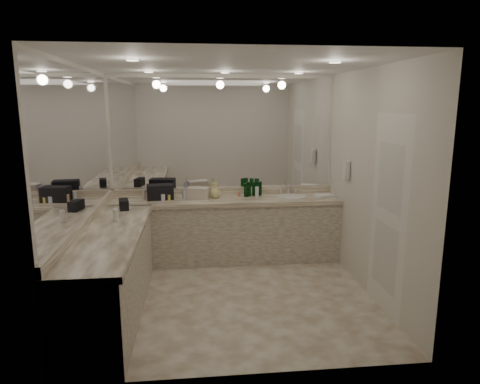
{
  "coord_description": "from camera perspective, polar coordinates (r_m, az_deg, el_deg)",
  "views": [
    {
      "loc": [
        -0.4,
        -4.63,
        2.18
      ],
      "look_at": [
        0.13,
        0.4,
        1.15
      ],
      "focal_mm": 32.0,
      "sensor_mm": 36.0,
      "label": 1
    }
  ],
  "objects": [
    {
      "name": "amenity_bottle_4",
      "position": [
        6.09,
        -0.19,
        -0.26
      ],
      "size": [
        0.04,
        0.04,
        0.07
      ],
      "primitive_type": "cylinder",
      "color": "#E57F66",
      "rests_on": "vanity_back_top"
    },
    {
      "name": "hand_towel",
      "position": [
        6.14,
        11.12,
        -0.52
      ],
      "size": [
        0.3,
        0.24,
        0.04
      ],
      "primitive_type": "cube",
      "rotation": [
        0.0,
        0.0,
        0.26
      ],
      "color": "white",
      "rests_on": "vanity_back_top"
    },
    {
      "name": "door",
      "position": [
        4.72,
        19.1,
        -2.98
      ],
      "size": [
        0.02,
        0.82,
        2.1
      ],
      "primitive_type": "cube",
      "color": "white",
      "rests_on": "wall_right"
    },
    {
      "name": "soap_bottle_c",
      "position": [
        5.98,
        -3.31,
        0.11
      ],
      "size": [
        0.19,
        0.19,
        0.2
      ],
      "primitive_type": "imported",
      "rotation": [
        0.0,
        0.0,
        0.27
      ],
      "color": "#D6CF86",
      "rests_on": "vanity_back_top"
    },
    {
      "name": "amenity_bottle_2",
      "position": [
        5.93,
        -10.23,
        -0.68
      ],
      "size": [
        0.06,
        0.06,
        0.09
      ],
      "primitive_type": "cylinder",
      "color": "silver",
      "rests_on": "vanity_back_top"
    },
    {
      "name": "green_bottle_2",
      "position": [
        6.17,
        2.59,
        0.48
      ],
      "size": [
        0.07,
        0.07,
        0.2
      ],
      "primitive_type": "cylinder",
      "color": "#0B4E1A",
      "rests_on": "vanity_back_top"
    },
    {
      "name": "cream_cosmetic_case",
      "position": [
        5.96,
        -5.6,
        -0.1
      ],
      "size": [
        0.32,
        0.24,
        0.17
      ],
      "primitive_type": "cube",
      "rotation": [
        0.0,
        0.0,
        -0.24
      ],
      "color": "beige",
      "rests_on": "vanity_back_top"
    },
    {
      "name": "amenity_bottle_5",
      "position": [
        5.98,
        -12.19,
        -0.57
      ],
      "size": [
        0.06,
        0.06,
        0.11
      ],
      "primitive_type": "cylinder",
      "color": "#E0B28C",
      "rests_on": "vanity_back_top"
    },
    {
      "name": "backsplash_left",
      "position": [
        4.93,
        -19.69,
        -3.61
      ],
      "size": [
        0.04,
        3.0,
        0.1
      ],
      "primitive_type": "cube",
      "color": "#EDE1C8",
      "rests_on": "vanity_left_top"
    },
    {
      "name": "ceiling",
      "position": [
        4.67,
        -1.13,
        16.68
      ],
      "size": [
        3.2,
        3.2,
        0.0
      ],
      "primitive_type": "plane",
      "color": "white",
      "rests_on": "floor"
    },
    {
      "name": "soap_bottle_b",
      "position": [
        5.96,
        -7.25,
        -0.06
      ],
      "size": [
        0.1,
        0.1,
        0.18
      ],
      "primitive_type": "imported",
      "rotation": [
        0.0,
        0.0,
        0.18
      ],
      "color": "silver",
      "rests_on": "vanity_back_top"
    },
    {
      "name": "black_toiletry_bag",
      "position": [
        6.02,
        -10.6,
        0.05
      ],
      "size": [
        0.38,
        0.27,
        0.21
      ],
      "primitive_type": "cube",
      "rotation": [
        0.0,
        0.0,
        0.12
      ],
      "color": "black",
      "rests_on": "vanity_back_top"
    },
    {
      "name": "green_bottle_1",
      "position": [
        6.14,
        1.92,
        0.43
      ],
      "size": [
        0.06,
        0.06,
        0.2
      ],
      "primitive_type": "cylinder",
      "color": "#0B4E1A",
      "rests_on": "vanity_back_top"
    },
    {
      "name": "amenity_bottle_0",
      "position": [
        6.11,
        -12.66,
        -0.25
      ],
      "size": [
        0.05,
        0.05,
        0.12
      ],
      "primitive_type": "cylinder",
      "color": "white",
      "rests_on": "vanity_back_top"
    },
    {
      "name": "faucet",
      "position": [
        6.31,
        6.45,
        0.39
      ],
      "size": [
        0.24,
        0.16,
        0.14
      ],
      "primitive_type": "cube",
      "color": "silver",
      "rests_on": "vanity_back_top"
    },
    {
      "name": "backsplash_back",
      "position": [
        6.25,
        -2.24,
        0.16
      ],
      "size": [
        3.2,
        0.04,
        0.1
      ],
      "primitive_type": "cube",
      "color": "#EDE1C8",
      "rests_on": "vanity_back_top"
    },
    {
      "name": "black_bag_spill",
      "position": [
        5.54,
        -15.24,
        -1.57
      ],
      "size": [
        0.16,
        0.25,
        0.13
      ],
      "primitive_type": "cube",
      "rotation": [
        0.0,
        0.0,
        0.22
      ],
      "color": "black",
      "rests_on": "vanity_left_top"
    },
    {
      "name": "vanity_back_top",
      "position": [
        5.98,
        -2.05,
        -1.14
      ],
      "size": [
        3.2,
        0.64,
        0.06
      ],
      "primitive_type": "cube",
      "color": "#EDE1C8",
      "rests_on": "vanity_back_base"
    },
    {
      "name": "mirror_left",
      "position": [
        4.8,
        -20.46,
        5.96
      ],
      "size": [
        0.01,
        2.92,
        1.55
      ],
      "primitive_type": "cube",
      "color": "white",
      "rests_on": "wall_left"
    },
    {
      "name": "amenity_bottle_3",
      "position": [
        5.94,
        -9.44,
        -0.7
      ],
      "size": [
        0.05,
        0.05,
        0.08
      ],
      "primitive_type": "cylinder",
      "color": "#F2D84C",
      "rests_on": "vanity_back_top"
    },
    {
      "name": "amenity_bottle_1",
      "position": [
        6.06,
        2.27,
        0.03
      ],
      "size": [
        0.05,
        0.05,
        0.15
      ],
      "primitive_type": "cylinder",
      "color": "silver",
      "rests_on": "vanity_back_top"
    },
    {
      "name": "wall_right",
      "position": [
        5.12,
        17.07,
        1.12
      ],
      "size": [
        0.02,
        3.0,
        2.6
      ],
      "primitive_type": "cube",
      "color": "silver",
      "rests_on": "floor"
    },
    {
      "name": "vanity_left_base",
      "position": [
        4.76,
        -16.77,
        -10.7
      ],
      "size": [
        0.6,
        2.4,
        0.84
      ],
      "primitive_type": "cube",
      "color": "beige",
      "rests_on": "floor"
    },
    {
      "name": "soap_bottle_a",
      "position": [
        6.04,
        -10.37,
        0.05
      ],
      "size": [
        0.1,
        0.1,
        0.2
      ],
      "primitive_type": "imported",
      "rotation": [
        0.0,
        0.0,
        -0.35
      ],
      "color": "beige",
      "rests_on": "vanity_back_top"
    },
    {
      "name": "wall_back",
      "position": [
        6.21,
        -2.28,
        3.37
      ],
      "size": [
        3.2,
        0.02,
        2.6
      ],
      "primitive_type": "cube",
      "color": "silver",
      "rests_on": "floor"
    },
    {
      "name": "mirror_back",
      "position": [
        6.14,
        -2.31,
        7.74
      ],
      "size": [
        3.12,
        0.01,
        1.55
      ],
      "primitive_type": "cube",
      "color": "white",
      "rests_on": "wall_back"
    },
    {
      "name": "vanity_left_top",
      "position": [
        4.61,
        -16.97,
        -5.51
      ],
      "size": [
        0.64,
        2.42,
        0.06
      ],
      "primitive_type": "cube",
      "color": "#EDE1C8",
      "rests_on": "vanity_left_base"
    },
    {
      "name": "lotion_left",
      "position": [
        5.0,
        -16.23,
        -2.97
      ],
      "size": [
        0.06,
        0.06,
        0.14
      ],
      "primitive_type": "cylinder",
      "color": "white",
      "rests_on": "vanity_left_top"
    },
    {
      "name": "floor",
      "position": [
        5.13,
        -1.01,
        -13.61
      ],
      "size": [
        3.2,
        3.2,
        0.0
      ],
      "primitive_type": "plane",
      "color": "beige",
      "rests_on": "ground"
    },
    {
      "name": "green_bottle_0",
      "position": [
        6.11,
        1.18,
        0.4
      ],
      "size": [
        0.06,
        0.06,
        0.2
      ],
      "primitive_type": "cylinder",
      "color": "#0B4E1A",
      "rests_on": "vanity_back_top"
    },
    {
      "name": "sink",
      "position": [
        6.12,
        6.85,
        -0.67
      ],
      "size": [
        0.44,
        0.44,
        0.03
      ],
      "primitive_type": "cylinder",
      "color": "white",
      "rests_on": "vanity_back_top"
    },
    {
      "name": "green_bottle_3",
      "position": [
        6.06,
        0.85,
        0.25
      ],
      "size": [
        0.07,
        0.07,
        0.19
      ],
      "primitive_type": "cylinder",
      "color": "#0B4E1A",
      "rests_on": "vanity_back_top"
    },
    {
      "name": "wall_left",
      "position": [
        4.86,
        -20.2,
        0.38
      ],
      "size": [
        0.02,
        3.0,
        2.6
      ],
      "primitive_type": "cube",
      "color": "silver",
      "rests_on": "floor"
    },
    {
      "name": "vanity_back_base",
      "position": [
        6.1,
        -2.02,
        -5.24
      ],
      "size": [
        3.2,
        0.6,
        0.84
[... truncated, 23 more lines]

